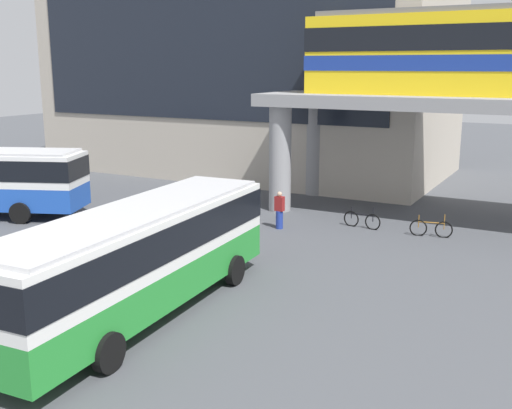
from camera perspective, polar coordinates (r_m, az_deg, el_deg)
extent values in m
plane|color=#47494F|center=(27.29, -3.05, -2.36)|extent=(120.00, 120.00, 0.00)
cube|color=#B2A899|center=(43.10, -0.53, 13.12)|extent=(26.30, 13.11, 14.74)
cube|color=black|center=(37.46, -5.58, 14.24)|extent=(23.67, 0.10, 8.25)
cylinder|color=gray|center=(30.46, 2.25, 4.24)|extent=(1.10, 1.10, 5.20)
cylinder|color=gray|center=(34.51, 5.57, 5.20)|extent=(1.10, 1.10, 5.20)
cube|color=#268C33|center=(18.06, -10.69, -7.11)|extent=(3.15, 11.13, 1.10)
cube|color=white|center=(17.66, -10.87, -3.14)|extent=(3.15, 11.13, 1.50)
cube|color=black|center=(17.64, -10.88, -2.90)|extent=(3.20, 11.17, 0.96)
cube|color=silver|center=(17.46, -10.98, -0.58)|extent=(3.00, 10.57, 0.12)
cylinder|color=black|center=(21.65, -7.92, -5.16)|extent=(0.34, 1.01, 1.00)
cylinder|color=black|center=(20.45, -1.98, -6.12)|extent=(0.34, 1.01, 1.00)
cylinder|color=black|center=(16.88, -20.36, -11.18)|extent=(0.34, 1.01, 1.00)
cylinder|color=black|center=(15.32, -13.55, -13.23)|extent=(0.34, 1.01, 1.00)
cylinder|color=black|center=(30.22, -21.07, -0.75)|extent=(1.03, 0.64, 1.00)
cylinder|color=black|center=(32.40, -19.08, 0.28)|extent=(1.03, 0.64, 1.00)
torus|color=black|center=(27.70, 10.81, -1.62)|extent=(0.74, 0.14, 0.74)
torus|color=black|center=(28.12, 8.86, -1.33)|extent=(0.74, 0.14, 0.74)
cylinder|color=black|center=(27.84, 9.85, -0.92)|extent=(1.05, 0.16, 0.05)
cylinder|color=black|center=(28.05, 8.88, -0.73)|extent=(0.04, 0.04, 0.55)
cylinder|color=black|center=(27.61, 10.84, -0.92)|extent=(0.04, 0.04, 0.65)
torus|color=black|center=(27.14, 17.08, -2.27)|extent=(0.74, 0.21, 0.74)
torus|color=black|center=(27.14, 14.87, -2.12)|extent=(0.74, 0.21, 0.74)
cylinder|color=#996626|center=(27.07, 16.01, -1.62)|extent=(1.04, 0.26, 0.05)
cylinder|color=#996626|center=(27.07, 14.90, -1.51)|extent=(0.04, 0.04, 0.55)
cylinder|color=#996626|center=(27.05, 17.13, -1.55)|extent=(0.04, 0.04, 0.65)
cylinder|color=gray|center=(30.37, -6.22, -0.05)|extent=(0.32, 0.32, 0.83)
cube|color=#33663F|center=(30.21, -6.26, 1.32)|extent=(0.37, 0.46, 0.66)
sphere|color=tan|center=(30.13, -6.28, 2.14)|extent=(0.22, 0.22, 0.22)
cylinder|color=navy|center=(27.71, -2.86, -1.28)|extent=(0.32, 0.32, 0.79)
cube|color=maroon|center=(27.55, -2.87, 0.14)|extent=(0.31, 0.43, 0.62)
sphere|color=tan|center=(27.46, -2.88, 0.99)|extent=(0.21, 0.21, 0.21)
cylinder|color=navy|center=(27.38, 2.19, -1.42)|extent=(0.32, 0.32, 0.82)
cube|color=maroon|center=(27.21, 2.21, 0.08)|extent=(0.41, 0.28, 0.65)
sphere|color=tan|center=(27.12, 2.21, 0.98)|extent=(0.22, 0.22, 0.22)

